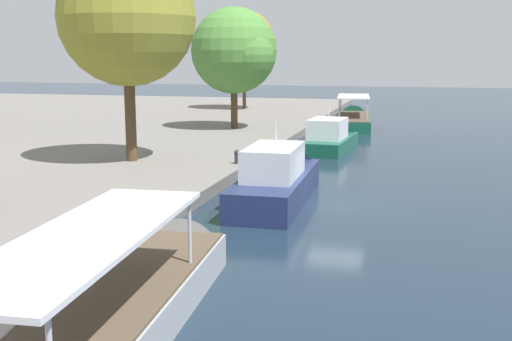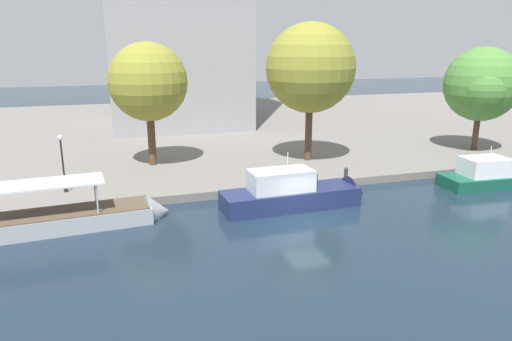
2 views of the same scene
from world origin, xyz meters
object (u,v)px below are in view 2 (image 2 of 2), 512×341
object	(u,v)px
lamp_post	(62,158)
motor_yacht_3	(497,178)
tour_boat_1	(47,224)
tree_2	(482,84)
motor_yacht_2	(297,195)
tree_1	(310,66)
tree_3	(148,84)
mooring_bollard_1	(346,172)

from	to	relation	value
lamp_post	motor_yacht_3	bearing A→B (deg)	-11.22
motor_yacht_3	tour_boat_1	bearing A→B (deg)	-177.06
tour_boat_1	tree_2	xyz separation A→B (m)	(37.72, 8.06, 6.50)
motor_yacht_2	motor_yacht_3	world-z (taller)	motor_yacht_2
tree_1	tree_3	size ratio (longest dim) A/B	1.16
motor_yacht_2	mooring_bollard_1	bearing A→B (deg)	31.44
tree_1	tree_2	size ratio (longest dim) A/B	1.21
motor_yacht_3	tree_2	size ratio (longest dim) A/B	0.88
tree_1	tree_2	world-z (taller)	tree_1
tree_2	motor_yacht_2	bearing A→B (deg)	-158.94
motor_yacht_2	tree_1	distance (m)	13.71
tree_1	tree_2	bearing A→B (deg)	-4.71
mooring_bollard_1	tree_2	xyz separation A→B (m)	(16.63, 4.94, 5.90)
tree_1	tour_boat_1	bearing A→B (deg)	-155.35
mooring_bollard_1	tree_1	world-z (taller)	tree_1
lamp_post	tree_2	world-z (taller)	tree_2
motor_yacht_3	tree_1	size ratio (longest dim) A/B	0.73
tree_3	tree_2	bearing A→B (deg)	-6.81
lamp_post	tree_1	world-z (taller)	tree_1
mooring_bollard_1	tree_1	size ratio (longest dim) A/B	0.07
lamp_post	tree_3	size ratio (longest dim) A/B	0.39
motor_yacht_3	lamp_post	distance (m)	32.13
motor_yacht_2	mooring_bollard_1	world-z (taller)	motor_yacht_2
lamp_post	tree_2	size ratio (longest dim) A/B	0.41
tree_2	lamp_post	bearing A→B (deg)	-176.27
mooring_bollard_1	tree_3	xyz separation A→B (m)	(-13.92, 8.58, 6.38)
motor_yacht_3	tree_2	world-z (taller)	tree_2
tour_boat_1	motor_yacht_3	xyz separation A→B (m)	(32.08, -0.58, 0.18)
lamp_post	tree_2	xyz separation A→B (m)	(37.07, 2.41, 3.91)
tree_3	mooring_bollard_1	bearing A→B (deg)	-31.67
motor_yacht_3	mooring_bollard_1	bearing A→B (deg)	165.34
motor_yacht_3	tree_3	distance (m)	28.60
mooring_bollard_1	motor_yacht_3	bearing A→B (deg)	-18.64
tour_boat_1	lamp_post	world-z (taller)	lamp_post
motor_yacht_3	tree_3	size ratio (longest dim) A/B	0.84
tour_boat_1	mooring_bollard_1	distance (m)	21.32
tour_boat_1	tree_1	size ratio (longest dim) A/B	1.27
motor_yacht_3	tree_3	world-z (taller)	tree_3
tree_3	tree_1	bearing A→B (deg)	-9.45
lamp_post	tree_1	distance (m)	21.14
tree_2	tree_3	xyz separation A→B (m)	(-30.55, 3.65, 0.48)
tree_1	mooring_bollard_1	bearing A→B (deg)	-85.92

